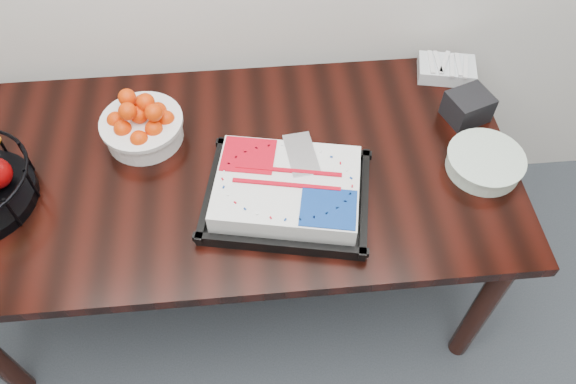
{
  "coord_description": "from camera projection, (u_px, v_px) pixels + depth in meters",
  "views": [
    {
      "loc": [
        0.09,
        0.88,
        2.11
      ],
      "look_at": [
        0.18,
        1.82,
        0.83
      ],
      "focal_mm": 35.0,
      "sensor_mm": 36.0,
      "label": 1
    }
  ],
  "objects": [
    {
      "name": "cake_tray",
      "position": [
        287.0,
        191.0,
        1.64
      ],
      "size": [
        0.54,
        0.46,
        0.1
      ],
      "color": "black",
      "rests_on": "table"
    },
    {
      "name": "napkin_box",
      "position": [
        468.0,
        107.0,
        1.84
      ],
      "size": [
        0.16,
        0.15,
        0.09
      ],
      "primitive_type": "cube",
      "rotation": [
        0.0,
        0.0,
        0.35
      ],
      "color": "black",
      "rests_on": "table"
    },
    {
      "name": "table",
      "position": [
        229.0,
        183.0,
        1.82
      ],
      "size": [
        1.8,
        0.9,
        0.75
      ],
      "color": "black",
      "rests_on": "ground"
    },
    {
      "name": "fork_bag",
      "position": [
        446.0,
        69.0,
        1.98
      ],
      "size": [
        0.22,
        0.17,
        0.06
      ],
      "color": "silver",
      "rests_on": "table"
    },
    {
      "name": "plate_stack",
      "position": [
        485.0,
        162.0,
        1.72
      ],
      "size": [
        0.24,
        0.24,
        0.06
      ],
      "color": "white",
      "rests_on": "table"
    },
    {
      "name": "tangerine_bowl",
      "position": [
        141.0,
        122.0,
        1.77
      ],
      "size": [
        0.26,
        0.26,
        0.17
      ],
      "color": "white",
      "rests_on": "table"
    }
  ]
}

